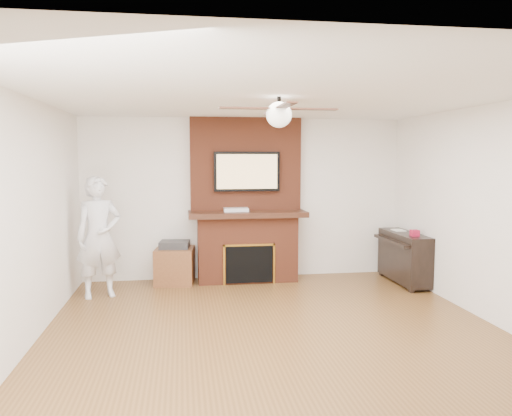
{
  "coord_description": "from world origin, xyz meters",
  "views": [
    {
      "loc": [
        -0.98,
        -5.0,
        1.89
      ],
      "look_at": [
        -0.1,
        0.9,
        1.29
      ],
      "focal_mm": 35.0,
      "sensor_mm": 36.0,
      "label": 1
    }
  ],
  "objects": [
    {
      "name": "candle_cream",
      "position": [
        0.17,
        2.38,
        0.06
      ],
      "size": [
        0.08,
        0.08,
        0.11
      ],
      "primitive_type": "cylinder",
      "color": "beige",
      "rests_on": "ground"
    },
    {
      "name": "person",
      "position": [
        -2.1,
        1.89,
        0.82
      ],
      "size": [
        0.7,
        0.57,
        1.65
      ],
      "primitive_type": "imported",
      "rotation": [
        0.0,
        0.0,
        0.32
      ],
      "color": "silver",
      "rests_on": "ground"
    },
    {
      "name": "candle_green",
      "position": [
        -0.03,
        2.37,
        0.04
      ],
      "size": [
        0.07,
        0.07,
        0.08
      ],
      "primitive_type": "cylinder",
      "color": "#44913A",
      "rests_on": "ground"
    },
    {
      "name": "piano",
      "position": [
        2.31,
        1.98,
        0.41
      ],
      "size": [
        0.44,
        1.17,
        0.86
      ],
      "rotation": [
        0.0,
        0.0,
        0.01
      ],
      "color": "black",
      "rests_on": "ground"
    },
    {
      "name": "tv",
      "position": [
        0.0,
        2.5,
        1.68
      ],
      "size": [
        1.0,
        0.08,
        0.6
      ],
      "color": "black",
      "rests_on": "fireplace"
    },
    {
      "name": "room_shell",
      "position": [
        0.0,
        0.0,
        1.25
      ],
      "size": [
        5.36,
        5.86,
        2.86
      ],
      "color": "brown",
      "rests_on": "ground"
    },
    {
      "name": "candle_blue",
      "position": [
        0.22,
        2.32,
        0.04
      ],
      "size": [
        0.06,
        0.06,
        0.07
      ],
      "primitive_type": "cylinder",
      "color": "#345F9C",
      "rests_on": "ground"
    },
    {
      "name": "candle_orange",
      "position": [
        -0.08,
        2.37,
        0.07
      ],
      "size": [
        0.07,
        0.07,
        0.13
      ],
      "primitive_type": "cylinder",
      "color": "orange",
      "rests_on": "ground"
    },
    {
      "name": "cable_box",
      "position": [
        -0.17,
        2.45,
        1.11
      ],
      "size": [
        0.37,
        0.21,
        0.05
      ],
      "primitive_type": "cube",
      "rotation": [
        0.0,
        0.0,
        -0.01
      ],
      "color": "silver",
      "rests_on": "fireplace"
    },
    {
      "name": "ceiling_fan",
      "position": [
        -0.0,
        0.0,
        2.33
      ],
      "size": [
        1.21,
        1.21,
        0.31
      ],
      "color": "black",
      "rests_on": "room_shell"
    },
    {
      "name": "side_table",
      "position": [
        -1.1,
        2.48,
        0.3
      ],
      "size": [
        0.62,
        0.62,
        0.64
      ],
      "rotation": [
        0.0,
        0.0,
        -0.13
      ],
      "color": "brown",
      "rests_on": "ground"
    },
    {
      "name": "fireplace",
      "position": [
        0.0,
        2.55,
        1.0
      ],
      "size": [
        1.78,
        0.64,
        2.5
      ],
      "color": "brown",
      "rests_on": "ground"
    }
  ]
}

